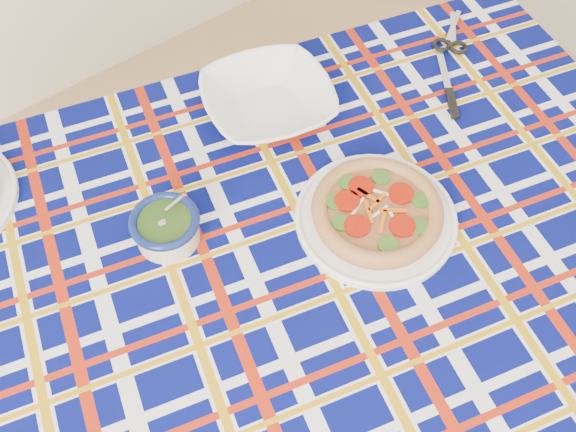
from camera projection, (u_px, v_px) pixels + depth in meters
dining_table at (280, 272)px, 1.26m from camera, size 1.86×1.44×0.77m
tablecloth at (280, 266)px, 1.24m from camera, size 1.90×1.48×0.11m
main_focaccia_plate at (377, 211)px, 1.21m from camera, size 0.36×0.36×0.06m
pesto_bowl at (166, 226)px, 1.18m from camera, size 0.16×0.16×0.08m
serving_bowl at (268, 101)px, 1.37m from camera, size 0.34×0.34×0.07m
table_knife at (445, 73)px, 1.46m from camera, size 0.15×0.19×0.01m
kitchen_scissors at (453, 27)px, 1.55m from camera, size 0.20×0.18×0.02m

